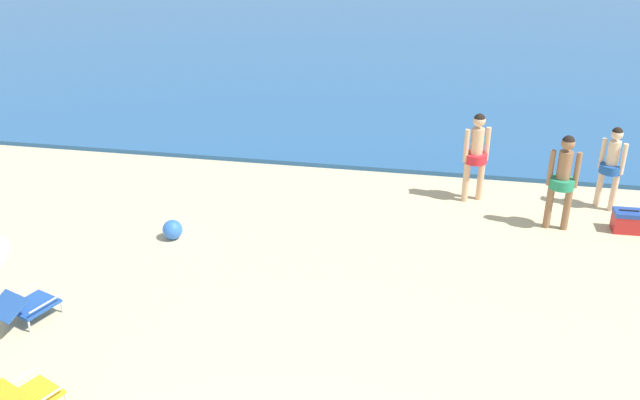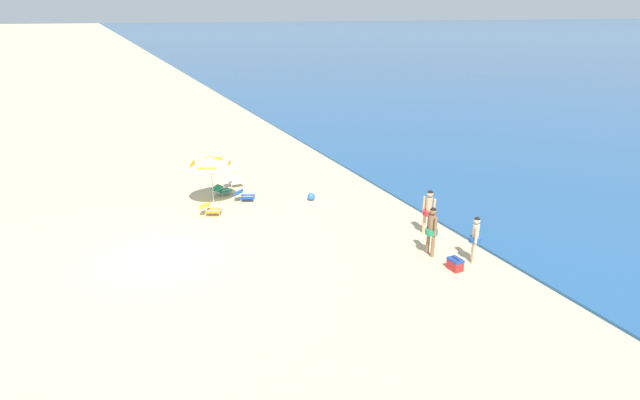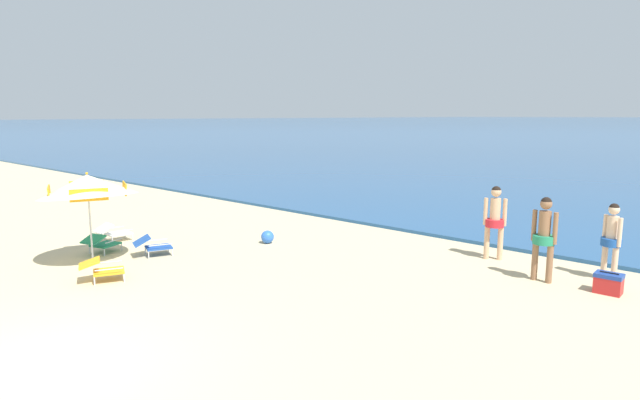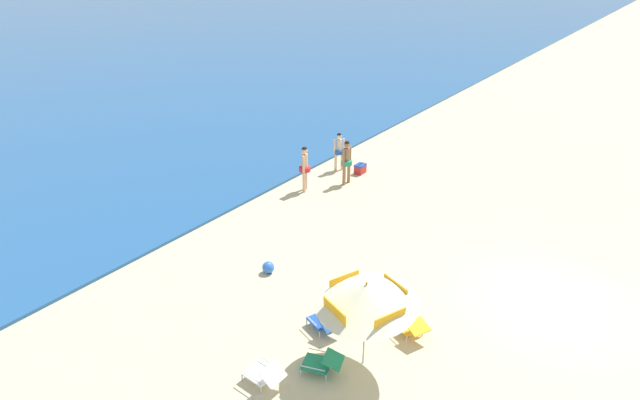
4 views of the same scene
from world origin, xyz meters
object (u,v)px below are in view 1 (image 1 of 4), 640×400
(person_standing_beside, at_px, (563,176))
(cooler_box, at_px, (627,221))
(lounge_chair_beside_umbrella, at_px, (24,306))
(person_wading_in, at_px, (476,151))
(lounge_chair_under_umbrella, at_px, (21,398))
(beach_ball, at_px, (172,230))
(person_standing_near_shore, at_px, (612,162))

(person_standing_beside, height_order, cooler_box, person_standing_beside)
(lounge_chair_beside_umbrella, height_order, person_wading_in, person_wading_in)
(lounge_chair_beside_umbrella, distance_m, cooler_box, 10.12)
(person_wading_in, distance_m, cooler_box, 2.96)
(lounge_chair_under_umbrella, bearing_deg, beach_ball, 88.63)
(person_standing_beside, bearing_deg, beach_ball, -166.25)
(cooler_box, bearing_deg, beach_ball, -167.59)
(person_standing_beside, distance_m, beach_ball, 6.93)
(person_standing_beside, bearing_deg, lounge_chair_beside_umbrella, -150.71)
(person_standing_beside, bearing_deg, person_standing_near_shore, 45.36)
(lounge_chair_under_umbrella, height_order, lounge_chair_beside_umbrella, lounge_chair_beside_umbrella)
(lounge_chair_under_umbrella, height_order, person_wading_in, person_wading_in)
(person_wading_in, bearing_deg, cooler_box, -17.15)
(person_standing_beside, distance_m, cooler_box, 1.49)
(lounge_chair_under_umbrella, xyz_separation_m, person_wading_in, (5.31, 7.11, 0.75))
(person_standing_beside, height_order, person_wading_in, person_standing_beside)
(person_standing_near_shore, distance_m, person_standing_beside, 1.45)
(lounge_chair_under_umbrella, bearing_deg, person_wading_in, 53.23)
(lounge_chair_under_umbrella, distance_m, lounge_chair_beside_umbrella, 2.06)
(person_standing_near_shore, xyz_separation_m, cooler_box, (0.22, -0.92, -0.75))
(lounge_chair_under_umbrella, bearing_deg, lounge_chair_beside_umbrella, 120.34)
(lounge_chair_beside_umbrella, xyz_separation_m, cooler_box, (9.07, 4.50, -0.07))
(person_standing_beside, xyz_separation_m, person_wading_in, (-1.48, 0.95, -0.00))
(person_standing_near_shore, height_order, cooler_box, person_standing_near_shore)
(lounge_chair_beside_umbrella, bearing_deg, cooler_box, 26.39)
(lounge_chair_under_umbrella, relative_size, beach_ball, 2.85)
(person_standing_beside, bearing_deg, person_wading_in, 147.35)
(lounge_chair_under_umbrella, bearing_deg, person_standing_beside, 42.24)
(lounge_chair_beside_umbrella, height_order, person_standing_beside, person_standing_beside)
(person_wading_in, bearing_deg, person_standing_beside, -32.65)
(lounge_chair_under_umbrella, distance_m, beach_ball, 4.53)
(lounge_chair_under_umbrella, distance_m, cooler_box, 10.19)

